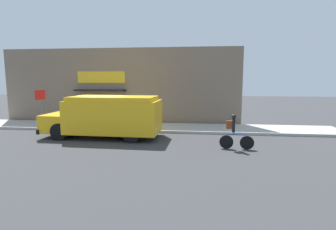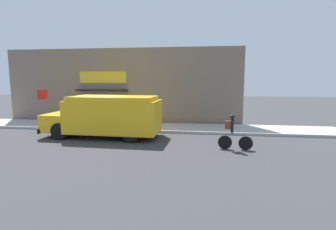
{
  "view_description": "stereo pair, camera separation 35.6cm",
  "coord_description": "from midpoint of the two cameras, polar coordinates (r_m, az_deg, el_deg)",
  "views": [
    {
      "loc": [
        5.61,
        -14.77,
        3.12
      ],
      "look_at": [
        3.88,
        -0.2,
        1.1
      ],
      "focal_mm": 28.0,
      "sensor_mm": 36.0,
      "label": 1
    },
    {
      "loc": [
        5.96,
        -14.72,
        3.12
      ],
      "look_at": [
        3.88,
        -0.2,
        1.1
      ],
      "focal_mm": 28.0,
      "sensor_mm": 36.0,
      "label": 2
    }
  ],
  "objects": [
    {
      "name": "stop_sign_post",
      "position": [
        18.51,
        -25.06,
        2.73
      ],
      "size": [
        0.45,
        0.45,
        2.33
      ],
      "color": "slate",
      "rests_on": "sidewalk"
    },
    {
      "name": "cyclist",
      "position": [
        12.0,
        14.75,
        -3.62
      ],
      "size": [
        1.51,
        0.21,
        1.58
      ],
      "rotation": [
        0.0,
        0.0,
        -0.05
      ],
      "color": "black",
      "rests_on": "ground_plane"
    },
    {
      "name": "sidewalk",
      "position": [
        17.41,
        -11.39,
        -2.39
      ],
      "size": [
        28.0,
        2.78,
        0.15
      ],
      "color": "#ADAAA3",
      "rests_on": "ground_plane"
    },
    {
      "name": "storefront",
      "position": [
        18.73,
        -9.97,
        6.19
      ],
      "size": [
        16.88,
        0.8,
        5.24
      ],
      "color": "#756656",
      "rests_on": "ground_plane"
    },
    {
      "name": "school_bus",
      "position": [
        14.38,
        -12.39,
        -0.15
      ],
      "size": [
        6.25,
        2.87,
        2.21
      ],
      "rotation": [
        0.0,
        0.0,
        -0.02
      ],
      "color": "yellow",
      "rests_on": "ground_plane"
    },
    {
      "name": "trash_bin",
      "position": [
        17.63,
        -13.4,
        -0.84
      ],
      "size": [
        0.63,
        0.63,
        0.74
      ],
      "color": "#2D5138",
      "rests_on": "sidewalk"
    },
    {
      "name": "ground_plane",
      "position": [
        16.14,
        -13.03,
        -3.51
      ],
      "size": [
        70.0,
        70.0,
        0.0
      ],
      "primitive_type": "plane",
      "color": "#38383A"
    }
  ]
}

